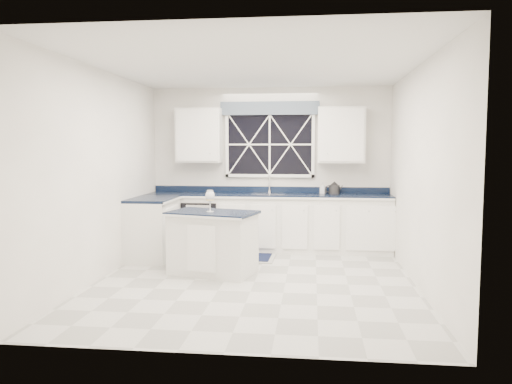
# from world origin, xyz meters

# --- Properties ---
(ground) EXTENTS (4.50, 4.50, 0.00)m
(ground) POSITION_xyz_m (0.00, 0.00, 0.00)
(ground) COLOR beige
(ground) RESTS_ON ground
(back_wall) EXTENTS (4.00, 0.10, 2.70)m
(back_wall) POSITION_xyz_m (0.00, 2.25, 1.35)
(back_wall) COLOR white
(back_wall) RESTS_ON ground
(base_cabinets) EXTENTS (3.99, 1.60, 0.90)m
(base_cabinets) POSITION_xyz_m (-0.33, 1.78, 0.45)
(base_cabinets) COLOR white
(base_cabinets) RESTS_ON ground
(countertop) EXTENTS (3.98, 0.64, 0.04)m
(countertop) POSITION_xyz_m (0.00, 1.95, 0.92)
(countertop) COLOR black
(countertop) RESTS_ON base_cabinets
(dishwasher) EXTENTS (0.60, 0.58, 0.82)m
(dishwasher) POSITION_xyz_m (-1.10, 1.95, 0.41)
(dishwasher) COLOR black
(dishwasher) RESTS_ON ground
(window) EXTENTS (1.65, 0.09, 1.26)m
(window) POSITION_xyz_m (0.00, 2.20, 1.83)
(window) COLOR black
(window) RESTS_ON ground
(upper_cabinets) EXTENTS (3.10, 0.34, 0.90)m
(upper_cabinets) POSITION_xyz_m (0.00, 2.08, 1.90)
(upper_cabinets) COLOR white
(upper_cabinets) RESTS_ON ground
(faucet) EXTENTS (0.05, 0.20, 0.30)m
(faucet) POSITION_xyz_m (0.00, 2.14, 1.10)
(faucet) COLOR silver
(faucet) RESTS_ON countertop
(island) EXTENTS (1.27, 0.95, 0.85)m
(island) POSITION_xyz_m (-0.61, 0.35, 0.43)
(island) COLOR white
(island) RESTS_ON ground
(rug) EXTENTS (1.20, 0.75, 0.02)m
(rug) POSITION_xyz_m (-0.44, 1.35, 0.01)
(rug) COLOR #A2A29D
(rug) RESTS_ON ground
(kettle) EXTENTS (0.29, 0.21, 0.21)m
(kettle) POSITION_xyz_m (1.07, 2.06, 1.04)
(kettle) COLOR #2A2A2C
(kettle) RESTS_ON countertop
(wine_glass) EXTENTS (0.12, 0.12, 0.29)m
(wine_glass) POSITION_xyz_m (-0.63, 0.31, 1.05)
(wine_glass) COLOR silver
(wine_glass) RESTS_ON island
(soap_bottle) EXTENTS (0.11, 0.11, 0.19)m
(soap_bottle) POSITION_xyz_m (0.89, 2.11, 1.03)
(soap_bottle) COLOR silver
(soap_bottle) RESTS_ON countertop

